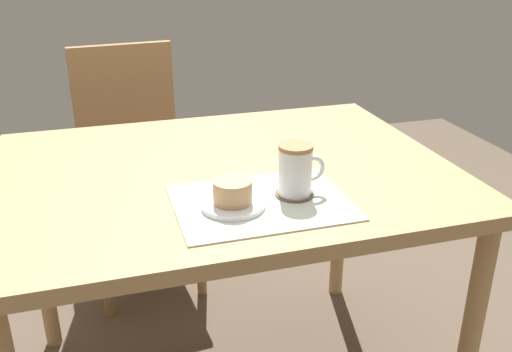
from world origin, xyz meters
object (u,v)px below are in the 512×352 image
pastry (233,192)px  wooden_chair (134,159)px  coffee_mug (296,169)px  dining_table (225,195)px  pastry_plate (233,205)px

pastry → wooden_chair: bearing=97.9°
wooden_chair → coffee_mug: (0.29, -0.98, 0.32)m
pastry → dining_table: bearing=80.7°
wooden_chair → pastry_plate: (0.14, -1.00, 0.26)m
pastry_plate → pastry: pastry is taller
dining_table → coffee_mug: (0.11, -0.21, 0.15)m
pastry_plate → pastry: bearing=0.0°
pastry → coffee_mug: size_ratio=0.73×
wooden_chair → pastry: size_ratio=10.72×
pastry_plate → wooden_chair: bearing=97.9°
dining_table → pastry: size_ratio=13.60×
wooden_chair → pastry_plate: wooden_chair is taller
dining_table → wooden_chair: (-0.18, 0.76, -0.17)m
dining_table → wooden_chair: 0.80m
pastry_plate → coffee_mug: coffee_mug is taller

